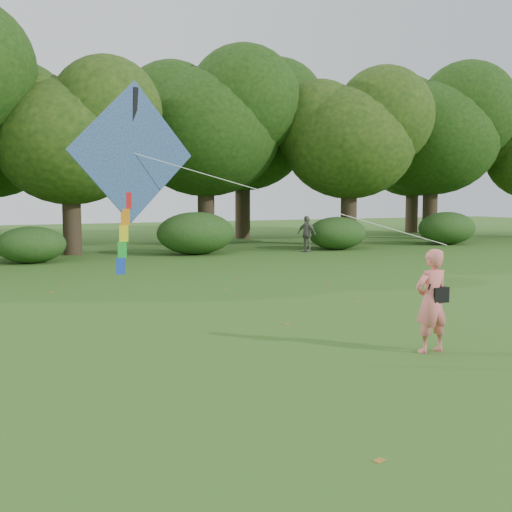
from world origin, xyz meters
name	(u,v)px	position (x,y,z in m)	size (l,w,h in m)	color
ground	(377,350)	(0.00, 0.00, 0.00)	(100.00, 100.00, 0.00)	#265114
man_kite_flyer	(431,301)	(0.72, -0.51, 0.88)	(0.64, 0.42, 1.76)	#F07370
bystander_right	(307,234)	(8.05, 16.92, 0.83)	(0.98, 0.41, 1.67)	slate
crossbody_bag	(438,294)	(0.84, -0.54, 0.99)	(0.43, 0.20, 0.70)	black
flying_kite	(133,156)	(-3.90, 1.12, 3.26)	(5.95, 2.01, 3.02)	#2935B4
tree_line	(136,135)	(1.67, 22.88, 5.60)	(54.70, 15.30, 9.48)	#3A2D1E
shrub_band	(113,238)	(-0.72, 17.60, 0.86)	(39.15, 3.22, 1.88)	#264919
fallen_leaves	(260,297)	(0.60, 6.01, 0.01)	(9.99, 14.91, 0.01)	olive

